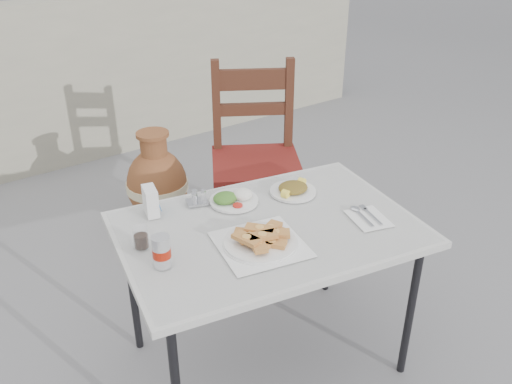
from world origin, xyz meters
TOP-DOWN VIEW (x-y plane):
  - ground at (0.00, 0.00)m, footprint 80.00×80.00m
  - cafe_table at (0.17, -0.09)m, footprint 1.26×0.97m
  - pide_plate at (0.07, -0.18)m, footprint 0.36×0.36m
  - salad_rice_plate at (0.17, 0.14)m, footprint 0.20×0.20m
  - salad_chopped_plate at (0.42, 0.06)m, footprint 0.20×0.20m
  - soda_can at (-0.28, -0.08)m, footprint 0.06×0.06m
  - cola_glass at (-0.29, 0.06)m, footprint 0.06×0.06m
  - napkin_holder at (-0.15, 0.26)m, footprint 0.08×0.10m
  - condiment_caddy at (0.04, 0.22)m, footprint 0.10×0.09m
  - cutlery_napkin at (0.52, -0.27)m, footprint 0.18×0.20m
  - chair at (0.67, 0.69)m, footprint 0.64×0.64m
  - terracotta_urn at (0.29, 1.16)m, footprint 0.37×0.37m
  - back_wall at (0.00, 2.50)m, footprint 6.00×0.25m

SIDE VIEW (x-z plane):
  - ground at x=0.00m, z-range 0.00..0.00m
  - terracotta_urn at x=0.29m, z-range -0.02..0.62m
  - chair at x=0.67m, z-range 0.02..1.08m
  - back_wall at x=0.00m, z-range 0.00..1.20m
  - cafe_table at x=0.17m, z-range 0.30..0.99m
  - cutlery_napkin at x=0.52m, z-range 0.69..0.70m
  - salad_chopped_plate at x=0.42m, z-range 0.69..0.73m
  - salad_rice_plate at x=0.17m, z-range 0.68..0.73m
  - condiment_caddy at x=0.04m, z-range 0.68..0.74m
  - pide_plate at x=0.07m, z-range 0.69..0.75m
  - cola_glass at x=-0.29m, z-range 0.68..0.77m
  - napkin_holder at x=-0.15m, z-range 0.69..0.80m
  - soda_can at x=-0.28m, z-range 0.69..0.81m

